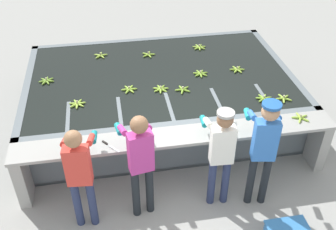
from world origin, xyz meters
TOP-DOWN VIEW (x-y plane):
  - ground_plane at (0.00, 0.00)m, footprint 80.00×80.00m
  - wash_tank at (-0.00, 1.98)m, footprint 4.77×3.09m
  - work_ledge at (0.00, 0.23)m, footprint 4.77×0.45m
  - worker_0 at (-1.39, -0.35)m, footprint 0.45×0.73m
  - worker_1 at (-0.61, -0.29)m, footprint 0.48×0.74m
  - worker_2 at (0.49, -0.27)m, footprint 0.43×0.73m
  - worker_3 at (1.05, -0.37)m, footprint 0.48×0.75m
  - banana_bunch_floating_0 at (0.30, 1.39)m, footprint 0.27×0.28m
  - banana_bunch_floating_1 at (-0.10, 2.75)m, footprint 0.27×0.28m
  - banana_bunch_floating_2 at (-1.45, 1.26)m, footprint 0.28×0.28m
  - banana_bunch_floating_3 at (1.88, 0.84)m, footprint 0.27×0.28m
  - banana_bunch_floating_4 at (-0.06, 1.47)m, footprint 0.28×0.28m
  - banana_bunch_floating_5 at (1.56, 0.89)m, footprint 0.28×0.28m
  - banana_bunch_floating_6 at (-0.59, 1.55)m, footprint 0.28×0.26m
  - banana_bunch_floating_7 at (1.42, 1.89)m, footprint 0.28×0.28m
  - banana_bunch_floating_8 at (0.95, 2.89)m, footprint 0.28×0.28m
  - banana_bunch_floating_9 at (-1.02, 2.87)m, footprint 0.27×0.27m
  - banana_bunch_floating_10 at (0.73, 1.86)m, footprint 0.28×0.28m
  - banana_bunch_floating_11 at (-1.99, 2.08)m, footprint 0.28×0.28m
  - banana_bunch_ledge_0 at (1.91, 0.29)m, footprint 0.28×0.27m
  - knife_0 at (-1.01, 0.17)m, footprint 0.24×0.29m
  - knife_1 at (1.43, 0.24)m, footprint 0.25×0.29m

SIDE VIEW (x-z plane):
  - ground_plane at x=0.00m, z-range 0.00..0.00m
  - wash_tank at x=0.00m, z-range -0.01..0.90m
  - work_ledge at x=0.00m, z-range 0.20..1.10m
  - knife_0 at x=-1.01m, z-range 0.91..0.92m
  - knife_1 at x=1.43m, z-range 0.91..0.92m
  - banana_bunch_floating_2 at x=-1.45m, z-range 0.88..0.96m
  - banana_bunch_floating_4 at x=-0.06m, z-range 0.88..0.96m
  - banana_bunch_floating_5 at x=1.56m, z-range 0.88..0.96m
  - banana_bunch_floating_8 at x=0.95m, z-range 0.88..0.96m
  - banana_bunch_floating_10 at x=0.73m, z-range 0.88..0.96m
  - banana_bunch_floating_11 at x=-1.99m, z-range 0.88..0.96m
  - banana_bunch_floating_6 at x=-0.59m, z-range 0.88..0.96m
  - banana_bunch_floating_7 at x=1.42m, z-range 0.88..0.96m
  - banana_bunch_floating_0 at x=0.30m, z-range 0.88..0.96m
  - banana_bunch_floating_1 at x=-0.10m, z-range 0.88..0.96m
  - banana_bunch_floating_3 at x=1.88m, z-range 0.88..0.96m
  - banana_bunch_floating_9 at x=-1.02m, z-range 0.88..0.96m
  - banana_bunch_ledge_0 at x=1.91m, z-range 0.89..0.96m
  - worker_0 at x=-1.39m, z-range 0.16..1.80m
  - worker_2 at x=0.49m, z-range 0.17..1.81m
  - worker_1 at x=-0.61m, z-range 0.17..1.88m
  - worker_3 at x=1.05m, z-range 0.20..1.96m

